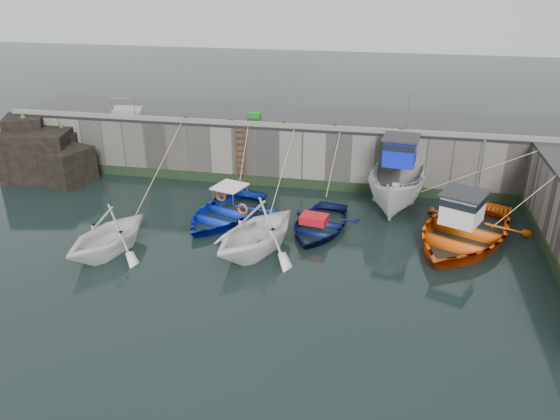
% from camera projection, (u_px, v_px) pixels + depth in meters
% --- Properties ---
extents(ground, '(120.00, 120.00, 0.00)m').
position_uv_depth(ground, '(224.00, 287.00, 19.73)').
color(ground, black).
rests_on(ground, ground).
extents(quay_back, '(30.00, 5.00, 3.00)m').
position_uv_depth(quay_back, '(288.00, 145.00, 30.29)').
color(quay_back, slate).
rests_on(quay_back, ground).
extents(road_back, '(30.00, 5.00, 0.16)m').
position_uv_depth(road_back, '(288.00, 117.00, 29.64)').
color(road_back, black).
rests_on(road_back, quay_back).
extents(kerb_back, '(30.00, 0.30, 0.20)m').
position_uv_depth(kerb_back, '(279.00, 125.00, 27.47)').
color(kerb_back, slate).
rests_on(kerb_back, road_back).
extents(algae_back, '(30.00, 0.08, 0.50)m').
position_uv_depth(algae_back, '(279.00, 182.00, 28.53)').
color(algae_back, black).
rests_on(algae_back, ground).
extents(rock_outcrop, '(5.85, 4.24, 3.41)m').
position_uv_depth(rock_outcrop, '(43.00, 154.00, 29.66)').
color(rock_outcrop, black).
rests_on(rock_outcrop, ground).
extents(ladder, '(0.51, 0.08, 3.20)m').
position_uv_depth(ladder, '(241.00, 156.00, 28.30)').
color(ladder, '#3F1E0F').
rests_on(ladder, ground).
extents(boat_near_white, '(4.75, 5.15, 2.26)m').
position_uv_depth(boat_near_white, '(110.00, 252.00, 22.12)').
color(boat_near_white, white).
rests_on(boat_near_white, ground).
extents(boat_near_white_rope, '(0.04, 6.43, 3.10)m').
position_uv_depth(boat_near_white_rope, '(162.00, 200.00, 26.98)').
color(boat_near_white_rope, tan).
rests_on(boat_near_white_rope, ground).
extents(boat_near_blue, '(5.18, 6.19, 1.10)m').
position_uv_depth(boat_near_blue, '(225.00, 218.00, 25.08)').
color(boat_near_blue, '#0B26B1').
rests_on(boat_near_blue, ground).
extents(boat_near_blue_rope, '(0.04, 3.19, 3.10)m').
position_uv_depth(boat_near_blue_rope, '(244.00, 190.00, 28.14)').
color(boat_near_blue_rope, tan).
rests_on(boat_near_blue_rope, ground).
extents(boat_near_blacktrim, '(5.72, 6.05, 2.52)m').
position_uv_depth(boat_near_blacktrim, '(257.00, 251.00, 22.15)').
color(boat_near_blacktrim, white).
rests_on(boat_near_blacktrim, ground).
extents(boat_near_blacktrim_rope, '(0.04, 5.35, 3.10)m').
position_uv_depth(boat_near_blacktrim_rope, '(280.00, 205.00, 26.48)').
color(boat_near_blacktrim_rope, tan).
rests_on(boat_near_blacktrim_rope, ground).
extents(boat_near_navy, '(4.00, 5.11, 0.96)m').
position_uv_depth(boat_near_navy, '(319.00, 229.00, 24.04)').
color(boat_near_navy, '#0A0F3E').
rests_on(boat_near_navy, ground).
extents(boat_near_navy_rope, '(0.04, 3.36, 3.10)m').
position_uv_depth(boat_near_navy_rope, '(328.00, 198.00, 27.23)').
color(boat_near_navy_rope, tan).
rests_on(boat_near_navy_rope, ground).
extents(boat_far_white, '(3.34, 7.00, 5.60)m').
position_uv_depth(boat_far_white, '(398.00, 183.00, 26.13)').
color(boat_far_white, silver).
rests_on(boat_far_white, ground).
extents(boat_far_orange, '(7.43, 8.43, 4.45)m').
position_uv_depth(boat_far_orange, '(463.00, 231.00, 22.84)').
color(boat_far_orange, '#EB550C').
rests_on(boat_far_orange, ground).
extents(fish_crate, '(0.68, 0.39, 0.28)m').
position_uv_depth(fish_crate, '(254.00, 115.00, 29.14)').
color(fish_crate, '#187A16').
rests_on(fish_crate, road_back).
extents(railing, '(1.60, 1.05, 1.00)m').
position_uv_depth(railing, '(127.00, 110.00, 29.97)').
color(railing, '#A5A8AD').
rests_on(railing, road_back).
extents(bollard_a, '(0.18, 0.18, 0.28)m').
position_uv_depth(bollard_a, '(186.00, 119.00, 28.43)').
color(bollard_a, '#3F1E0F').
rests_on(bollard_a, road_back).
extents(bollard_b, '(0.18, 0.18, 0.28)m').
position_uv_depth(bollard_b, '(232.00, 121.00, 27.99)').
color(bollard_b, '#3F1E0F').
rests_on(bollard_b, road_back).
extents(bollard_c, '(0.18, 0.18, 0.28)m').
position_uv_depth(bollard_c, '(283.00, 124.00, 27.51)').
color(bollard_c, '#3F1E0F').
rests_on(bollard_c, road_back).
extents(bollard_d, '(0.18, 0.18, 0.28)m').
position_uv_depth(bollard_d, '(335.00, 127.00, 27.04)').
color(bollard_d, '#3F1E0F').
rests_on(bollard_d, road_back).
extents(bollard_e, '(0.18, 0.18, 0.28)m').
position_uv_depth(bollard_e, '(401.00, 130.00, 26.47)').
color(bollard_e, '#3F1E0F').
rests_on(bollard_e, road_back).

